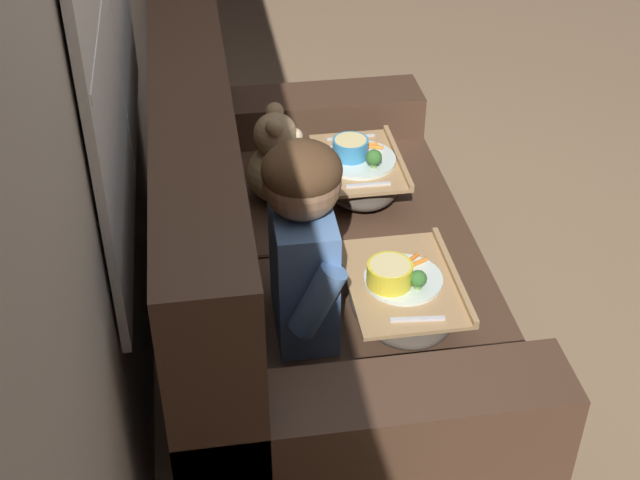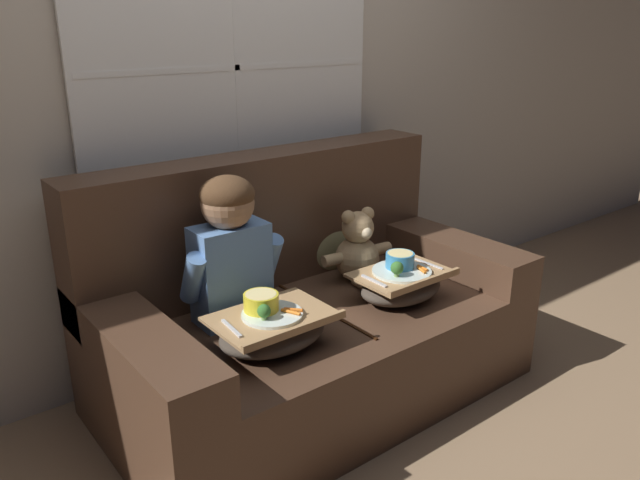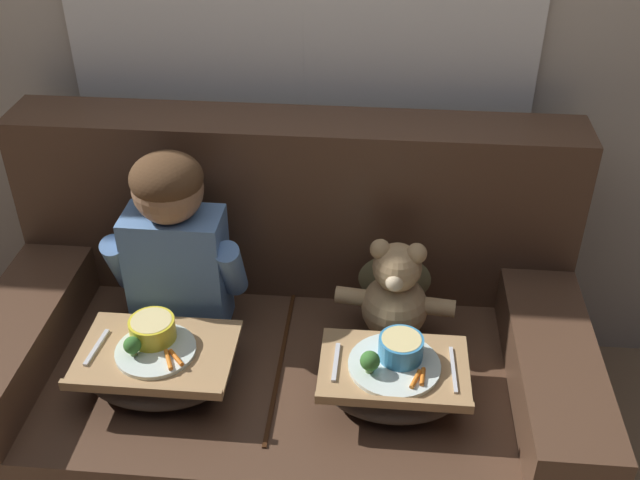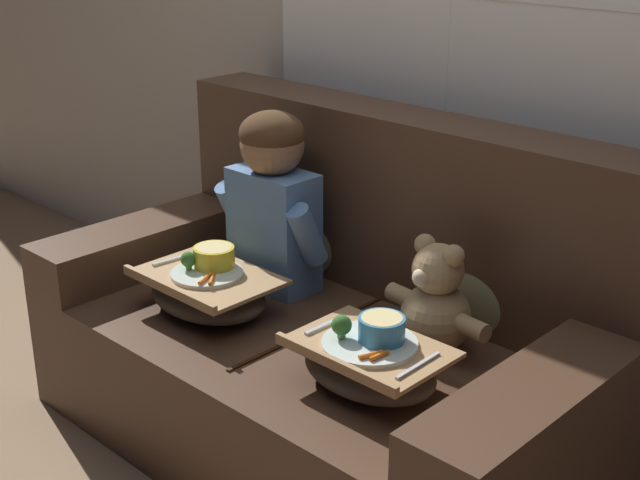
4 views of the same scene
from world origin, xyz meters
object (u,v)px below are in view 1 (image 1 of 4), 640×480
teddy_bear (278,162)px  lap_tray_teddy (359,173)px  couch (298,272)px  lap_tray_child (402,295)px  throw_pillow_behind_teddy (218,163)px  throw_pillow_behind_child (233,287)px  child_figure (303,232)px

teddy_bear → lap_tray_teddy: (0.00, -0.27, -0.07)m
couch → lap_tray_child: couch is taller
throw_pillow_behind_teddy → lap_tray_teddy: throw_pillow_behind_teddy is taller
teddy_bear → lap_tray_teddy: bearing=-89.8°
couch → lap_tray_child: (-0.32, -0.25, 0.14)m
couch → throw_pillow_behind_teddy: (0.32, 0.21, 0.23)m
throw_pillow_behind_child → teddy_bear: bearing=-16.7°
throw_pillow_behind_teddy → teddy_bear: (-0.00, -0.19, -0.02)m
throw_pillow_behind_child → teddy_bear: size_ratio=0.95×
child_figure → teddy_bear: child_figure is taller
throw_pillow_behind_child → teddy_bear: teddy_bear is taller
couch → throw_pillow_behind_teddy: 0.45m
throw_pillow_behind_child → teddy_bear: 0.67m
teddy_bear → couch: bearing=-176.1°
throw_pillow_behind_child → child_figure: bearing=-90.0°
throw_pillow_behind_child → couch: bearing=-33.7°
lap_tray_teddy → lap_tray_child: bearing=179.9°
couch → lap_tray_teddy: couch is taller
child_figure → teddy_bear: bearing=-0.3°
couch → lap_tray_teddy: size_ratio=4.35×
child_figure → lap_tray_child: bearing=-90.3°
throw_pillow_behind_child → lap_tray_teddy: throw_pillow_behind_child is taller
teddy_bear → lap_tray_teddy: teddy_bear is taller
throw_pillow_behind_child → lap_tray_teddy: 0.80m
lap_tray_teddy → child_figure: bearing=156.8°
throw_pillow_behind_teddy → lap_tray_child: throw_pillow_behind_teddy is taller
teddy_bear → throw_pillow_behind_child: bearing=163.3°
lap_tray_child → couch: bearing=37.6°
couch → child_figure: size_ratio=3.01×
lap_tray_child → teddy_bear: bearing=22.8°
teddy_bear → lap_tray_teddy: size_ratio=0.90×
throw_pillow_behind_teddy → couch: bearing=-146.3°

